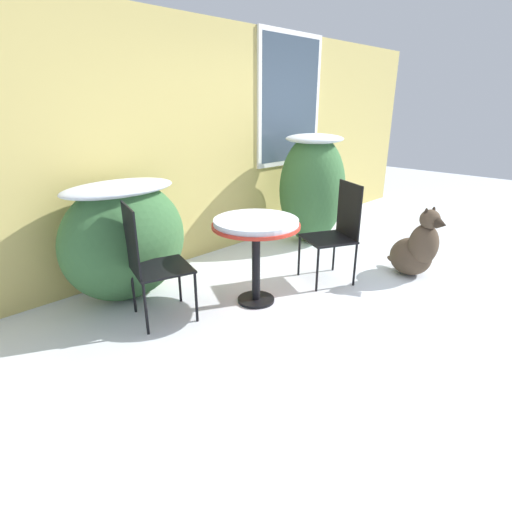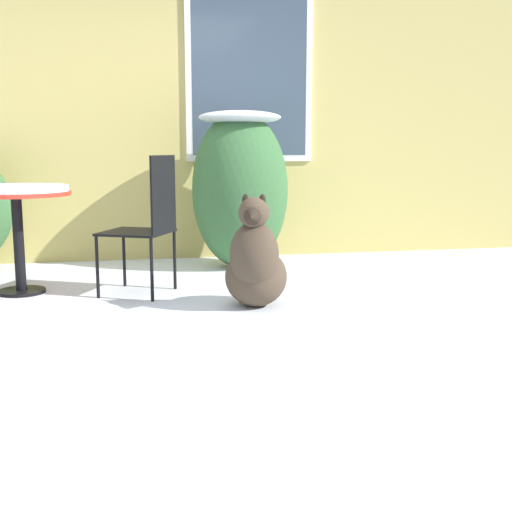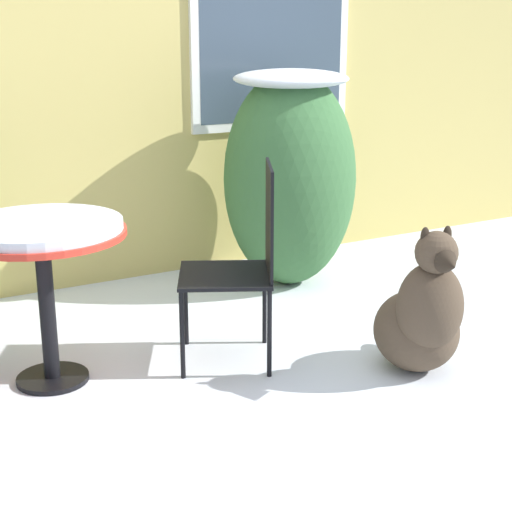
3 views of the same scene
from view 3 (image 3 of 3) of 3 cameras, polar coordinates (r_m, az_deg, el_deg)
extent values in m
plane|color=silver|center=(3.74, 4.53, -10.45)|extent=(16.00, 16.00, 0.00)
cube|color=tan|center=(5.31, -8.58, 12.40)|extent=(8.00, 0.06, 2.64)
cube|color=white|center=(5.68, 1.19, 17.73)|extent=(1.26, 0.04, 1.69)
cube|color=#3D4C5B|center=(5.67, 1.27, 17.73)|extent=(1.14, 0.01, 1.57)
ellipsoid|color=#386638|center=(5.16, 2.47, 5.59)|extent=(0.87, 0.86, 1.42)
ellipsoid|color=silver|center=(5.08, 2.56, 12.78)|extent=(0.74, 0.73, 0.12)
cylinder|color=black|center=(4.04, -14.56, -8.59)|extent=(0.35, 0.35, 0.03)
cylinder|color=black|center=(3.90, -14.95, -3.69)|extent=(0.08, 0.08, 0.71)
cylinder|color=red|center=(3.79, -15.36, 1.57)|extent=(0.79, 0.79, 0.03)
cylinder|color=silver|center=(3.78, -15.41, 2.11)|extent=(0.76, 0.76, 0.04)
cube|color=black|center=(3.98, -2.27, -1.40)|extent=(0.62, 0.62, 0.02)
cube|color=black|center=(3.91, 0.98, 2.66)|extent=(0.20, 0.39, 0.56)
cylinder|color=black|center=(4.27, -5.13, -3.57)|extent=(0.02, 0.02, 0.46)
cylinder|color=black|center=(3.87, -5.39, -5.76)|extent=(0.02, 0.02, 0.46)
cylinder|color=black|center=(4.27, 0.63, -3.49)|extent=(0.02, 0.02, 0.46)
cylinder|color=black|center=(3.87, 0.98, -5.68)|extent=(0.02, 0.02, 0.46)
ellipsoid|color=#4C3D2D|center=(4.06, 11.57, -5.33)|extent=(0.54, 0.55, 0.41)
ellipsoid|color=#4C3D2D|center=(3.88, 12.53, -3.66)|extent=(0.40, 0.37, 0.45)
sphere|color=#4C3D2D|center=(3.77, 12.99, 0.25)|extent=(0.20, 0.20, 0.20)
cone|color=#2D241B|center=(3.64, 13.94, -0.61)|extent=(0.14, 0.13, 0.11)
ellipsoid|color=#2D241B|center=(3.73, 12.19, 1.39)|extent=(0.05, 0.04, 0.09)
ellipsoid|color=#2D241B|center=(3.78, 13.73, 1.48)|extent=(0.05, 0.04, 0.09)
ellipsoid|color=#4C3D2D|center=(4.28, 10.35, -5.70)|extent=(0.14, 0.23, 0.08)
camera|label=1|loc=(1.99, -83.63, 3.89)|focal=28.00mm
camera|label=2|loc=(2.26, 96.76, -19.13)|focal=45.00mm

